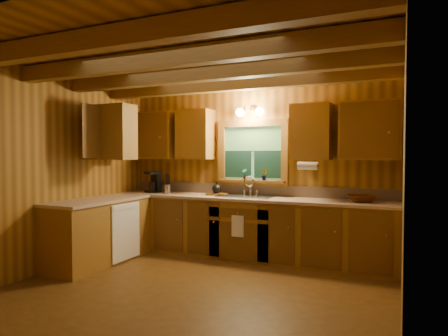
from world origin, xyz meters
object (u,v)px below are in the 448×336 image
at_px(cutting_board, 217,194).
at_px(wicker_basket, 361,199).
at_px(coffee_maker, 154,182).
at_px(sink, 246,200).

bearing_deg(cutting_board, wicker_basket, -10.96).
xyz_separation_m(coffee_maker, cutting_board, (1.14, 0.01, -0.16)).
height_order(coffee_maker, wicker_basket, coffee_maker).
bearing_deg(cutting_board, coffee_maker, 170.46).
height_order(sink, cutting_board, sink).
relative_size(sink, wicker_basket, 2.24).
bearing_deg(wicker_basket, sink, -179.00).
relative_size(cutting_board, wicker_basket, 0.82).
distance_m(sink, coffee_maker, 1.66).
height_order(cutting_board, wicker_basket, wicker_basket).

